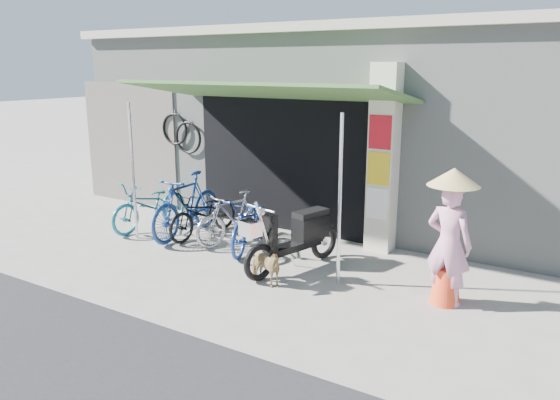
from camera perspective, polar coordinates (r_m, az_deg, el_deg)
The scene contains 13 objects.
ground at distance 7.54m, azimuth -2.74°, elevation -9.16°, with size 80.00×80.00×0.00m, color gray.
bicycle_shop at distance 11.55m, azimuth 11.69°, elevation 8.07°, with size 12.30×5.30×3.66m.
shop_pillar at distance 8.84m, azimuth 10.81°, elevation 4.19°, with size 0.42×0.44×3.00m.
awning at distance 8.80m, azimuth -1.79°, elevation 11.05°, with size 4.60×1.88×2.72m.
neighbour_left at distance 12.31m, azimuth -15.37°, elevation 5.70°, with size 2.60×0.06×2.60m, color #6B665B.
bike_teal at distance 10.32m, azimuth -13.39°, elevation -0.48°, with size 0.60×1.73×0.91m, color #1B6C7A.
bike_blue at distance 9.72m, azimuth -9.74°, elevation -0.54°, with size 0.53×1.87×1.12m, color navy.
bike_black at distance 9.69m, azimuth -7.94°, elevation -1.36°, with size 0.56×1.61×0.85m, color black.
bike_silver at distance 9.23m, azimuth -4.83°, elevation -1.87°, with size 0.42×1.50×0.90m, color #A3A2A7.
bike_navy at distance 8.96m, azimuth -3.06°, elevation -2.33°, with size 0.60×1.71×0.90m, color navy.
street_dog at distance 7.54m, azimuth -1.64°, elevation -6.96°, with size 0.29×0.64×0.54m, color tan.
moped at distance 8.07m, azimuth 1.65°, elevation -3.90°, with size 0.73×1.85×1.07m.
nun at distance 7.09m, azimuth 17.27°, elevation -3.84°, with size 0.64×0.64×1.76m.
Camera 1 is at (3.95, -5.71, 2.96)m, focal length 35.00 mm.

